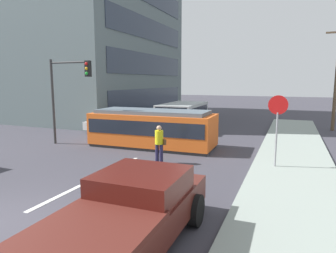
{
  "coord_description": "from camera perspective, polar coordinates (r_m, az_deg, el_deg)",
  "views": [
    {
      "loc": [
        6.58,
        -4.94,
        3.58
      ],
      "look_at": [
        0.67,
        9.5,
        1.22
      ],
      "focal_mm": 32.23,
      "sensor_mm": 36.0,
      "label": 1
    }
  ],
  "objects": [
    {
      "name": "streetcar_tram",
      "position": [
        16.48,
        -2.95,
        -0.23
      ],
      "size": [
        6.81,
        2.7,
        2.03
      ],
      "color": "#DF5B1D",
      "rests_on": "ground"
    },
    {
      "name": "lane_stripe_3",
      "position": [
        22.04,
        4.61,
        -0.76
      ],
      "size": [
        0.16,
        2.4,
        0.01
      ],
      "primitive_type": "cube",
      "color": "silver",
      "rests_on": "ground"
    },
    {
      "name": "lane_stripe_1",
      "position": [
        10.21,
        -20.32,
        -12.44
      ],
      "size": [
        0.16,
        2.4,
        0.01
      ],
      "primitive_type": "cube",
      "color": "silver",
      "rests_on": "ground"
    },
    {
      "name": "parked_sedan_mid",
      "position": [
        22.54,
        -10.87,
        0.92
      ],
      "size": [
        2.09,
        4.09,
        1.19
      ],
      "color": "silver",
      "rests_on": "ground"
    },
    {
      "name": "pedestrian_crossing",
      "position": [
        13.17,
        -1.66,
        -2.94
      ],
      "size": [
        0.51,
        0.36,
        1.67
      ],
      "color": "#211E3E",
      "rests_on": "ground"
    },
    {
      "name": "corner_building",
      "position": [
        33.84,
        -16.17,
        18.53
      ],
      "size": [
        15.77,
        17.37,
        19.2
      ],
      "color": "slate",
      "rests_on": "ground"
    },
    {
      "name": "traffic_light_mast",
      "position": [
        17.58,
        -18.5,
        7.42
      ],
      "size": [
        2.7,
        0.33,
        4.77
      ],
      "color": "#333333",
      "rests_on": "ground"
    },
    {
      "name": "sidewalk_curb_right",
      "position": [
        11.49,
        22.6,
        -9.86
      ],
      "size": [
        3.2,
        36.0,
        0.14
      ],
      "primitive_type": "cube",
      "color": "gray",
      "rests_on": "ground"
    },
    {
      "name": "city_bus",
      "position": [
        22.43,
        2.85,
        2.27
      ],
      "size": [
        2.65,
        5.37,
        1.95
      ],
      "color": "#AEB4B4",
      "rests_on": "ground"
    },
    {
      "name": "lane_stripe_2",
      "position": [
        13.25,
        -8.5,
        -7.13
      ],
      "size": [
        0.16,
        2.4,
        0.01
      ],
      "primitive_type": "cube",
      "color": "silver",
      "rests_on": "ground"
    },
    {
      "name": "pickup_truck_parked",
      "position": [
        6.75,
        -7.0,
        -15.79
      ],
      "size": [
        2.33,
        5.03,
        1.55
      ],
      "color": "#4F1D17",
      "rests_on": "ground"
    },
    {
      "name": "lane_stripe_4",
      "position": [
        27.76,
        8.38,
        1.11
      ],
      "size": [
        0.16,
        2.4,
        0.01
      ],
      "primitive_type": "cube",
      "color": "silver",
      "rests_on": "ground"
    },
    {
      "name": "ground_plane",
      "position": [
        16.71,
        -1.47,
        -3.76
      ],
      "size": [
        120.0,
        120.0,
        0.0
      ],
      "primitive_type": "plane",
      "color": "#3A3942"
    },
    {
      "name": "stop_sign",
      "position": [
        12.77,
        20.0,
        1.86
      ],
      "size": [
        0.76,
        0.07,
        2.88
      ],
      "color": "gray",
      "rests_on": "sidewalk_curb_right"
    }
  ]
}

